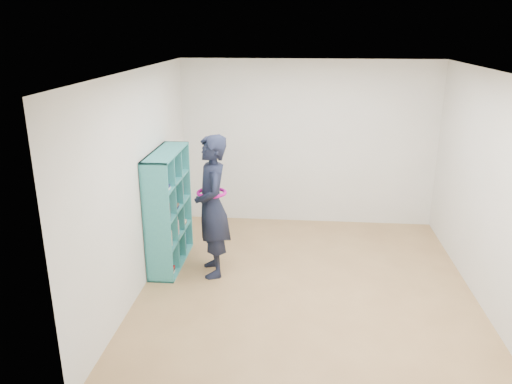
{
  "coord_description": "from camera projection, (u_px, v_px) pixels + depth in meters",
  "views": [
    {
      "loc": [
        -0.11,
        -5.49,
        3.05
      ],
      "look_at": [
        -0.65,
        0.3,
        1.12
      ],
      "focal_mm": 35.0,
      "sensor_mm": 36.0,
      "label": 1
    }
  ],
  "objects": [
    {
      "name": "floor",
      "position": [
        306.0,
        287.0,
        6.14
      ],
      "size": [
        4.5,
        4.5,
        0.0
      ],
      "primitive_type": "plane",
      "color": "olive",
      "rests_on": "ground"
    },
    {
      "name": "ceiling",
      "position": [
        314.0,
        71.0,
        5.32
      ],
      "size": [
        4.5,
        4.5,
        0.0
      ],
      "primitive_type": "plane",
      "color": "white",
      "rests_on": "wall_back"
    },
    {
      "name": "wall_left",
      "position": [
        140.0,
        182.0,
        5.91
      ],
      "size": [
        0.02,
        4.5,
        2.6
      ],
      "primitive_type": "cube",
      "color": "silver",
      "rests_on": "floor"
    },
    {
      "name": "wall_right",
      "position": [
        490.0,
        192.0,
        5.56
      ],
      "size": [
        0.02,
        4.5,
        2.6
      ],
      "primitive_type": "cube",
      "color": "silver",
      "rests_on": "floor"
    },
    {
      "name": "wall_back",
      "position": [
        308.0,
        144.0,
        7.86
      ],
      "size": [
        4.0,
        0.02,
        2.6
      ],
      "primitive_type": "cube",
      "color": "silver",
      "rests_on": "floor"
    },
    {
      "name": "wall_front",
      "position": [
        313.0,
        282.0,
        3.61
      ],
      "size": [
        4.0,
        0.02,
        2.6
      ],
      "primitive_type": "cube",
      "color": "silver",
      "rests_on": "floor"
    },
    {
      "name": "bookshelf",
      "position": [
        167.0,
        210.0,
        6.56
      ],
      "size": [
        0.34,
        1.16,
        1.55
      ],
      "color": "teal",
      "rests_on": "floor"
    },
    {
      "name": "person",
      "position": [
        212.0,
        207.0,
        6.24
      ],
      "size": [
        0.61,
        0.76,
        1.82
      ],
      "rotation": [
        0.0,
        0.0,
        -1.28
      ],
      "color": "black",
      "rests_on": "floor"
    },
    {
      "name": "smartphone",
      "position": [
        199.0,
        196.0,
        6.24
      ],
      "size": [
        0.05,
        0.09,
        0.13
      ],
      "rotation": [
        0.32,
        0.0,
        0.48
      ],
      "color": "silver",
      "rests_on": "person"
    }
  ]
}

